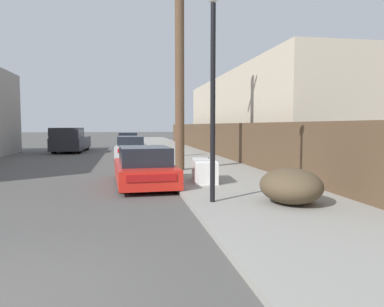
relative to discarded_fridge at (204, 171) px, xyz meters
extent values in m
cube|color=gray|center=(1.06, 15.69, -0.42)|extent=(4.20, 63.00, 0.12)
cube|color=silver|center=(0.00, 0.00, -0.01)|extent=(0.88, 1.70, 0.68)
cube|color=white|center=(0.00, 0.00, 0.34)|extent=(0.84, 1.63, 0.03)
cube|color=#333335|center=(0.25, 0.48, 0.37)|extent=(0.05, 0.20, 0.02)
cube|color=gray|center=(0.03, 0.26, 0.36)|extent=(0.73, 0.15, 0.01)
cube|color=gray|center=(-0.03, -0.24, 0.36)|extent=(0.73, 0.15, 0.01)
cube|color=red|center=(-1.94, 0.45, -0.05)|extent=(1.99, 4.51, 0.56)
cube|color=black|center=(-1.92, 0.05, 0.51)|extent=(1.62, 2.20, 0.56)
cube|color=#B21414|center=(-1.82, -1.78, 0.05)|extent=(1.37, 0.10, 0.20)
cylinder|color=black|center=(-2.78, 1.78, -0.16)|extent=(0.23, 0.65, 0.64)
cylinder|color=black|center=(-1.26, 1.86, -0.16)|extent=(0.23, 0.65, 0.64)
cylinder|color=black|center=(-2.63, -0.96, -0.16)|extent=(0.23, 0.65, 0.64)
cylinder|color=black|center=(-1.11, -0.88, -0.16)|extent=(0.23, 0.65, 0.64)
cube|color=silver|center=(-2.21, 10.84, -0.01)|extent=(1.88, 4.48, 0.66)
cube|color=black|center=(-2.21, 10.66, 0.57)|extent=(1.57, 2.53, 0.51)
cube|color=#B21414|center=(-2.29, 8.61, 0.10)|extent=(1.34, 0.08, 0.23)
cylinder|color=black|center=(-2.90, 12.23, -0.18)|extent=(0.22, 0.61, 0.60)
cylinder|color=black|center=(-1.42, 12.18, -0.18)|extent=(0.22, 0.61, 0.60)
cylinder|color=black|center=(-3.00, 9.50, -0.18)|extent=(0.22, 0.61, 0.60)
cylinder|color=black|center=(-1.52, 9.44, -0.18)|extent=(0.22, 0.61, 0.60)
cube|color=#2D478C|center=(-2.39, 21.06, 0.00)|extent=(1.86, 4.09, 0.67)
cube|color=black|center=(-2.38, 20.90, 0.60)|extent=(1.58, 2.30, 0.53)
cube|color=#B21414|center=(-2.35, 19.02, 0.12)|extent=(1.40, 0.05, 0.23)
cylinder|color=black|center=(-3.18, 22.30, -0.15)|extent=(0.21, 0.65, 0.65)
cylinder|color=black|center=(-1.63, 22.33, -0.15)|extent=(0.21, 0.65, 0.65)
cylinder|color=black|center=(-3.14, 19.79, -0.15)|extent=(0.21, 0.65, 0.65)
cylinder|color=black|center=(-1.59, 19.82, -0.15)|extent=(0.21, 0.65, 0.65)
cube|color=#232328|center=(-6.52, 17.04, 0.16)|extent=(2.26, 5.94, 0.86)
cube|color=#232328|center=(-6.57, 15.42, 0.95)|extent=(2.02, 2.71, 0.72)
cube|color=black|center=(-6.57, 15.42, 0.97)|extent=(2.06, 2.66, 0.40)
cylinder|color=black|center=(-5.72, 15.18, -0.07)|extent=(0.29, 0.83, 0.82)
cylinder|color=black|center=(-7.44, 15.25, -0.07)|extent=(0.29, 0.83, 0.82)
cylinder|color=black|center=(-5.59, 18.82, -0.07)|extent=(0.29, 0.83, 0.82)
cylinder|color=black|center=(-7.31, 18.89, -0.07)|extent=(0.29, 0.83, 0.82)
cylinder|color=brown|center=(-0.33, 3.31, 3.54)|extent=(0.38, 0.38, 7.79)
cylinder|color=black|center=(-0.47, -3.20, 1.96)|extent=(0.12, 0.12, 4.63)
ellipsoid|color=brown|center=(1.28, -3.72, 0.06)|extent=(1.41, 1.69, 0.83)
cube|color=brown|center=(3.01, 12.79, 0.61)|extent=(0.08, 38.78, 1.94)
cube|color=beige|center=(6.71, 12.10, 2.15)|extent=(6.00, 21.30, 5.24)
cylinder|color=#282D42|center=(0.77, 10.45, 0.04)|extent=(0.28, 0.28, 0.78)
cylinder|color=#2D5193|center=(0.77, 10.45, 0.74)|extent=(0.34, 0.34, 0.62)
sphere|color=tan|center=(0.77, 10.45, 1.16)|extent=(0.23, 0.23, 0.23)
camera|label=1|loc=(-2.48, -11.83, 1.46)|focal=35.00mm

